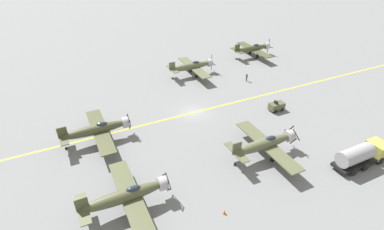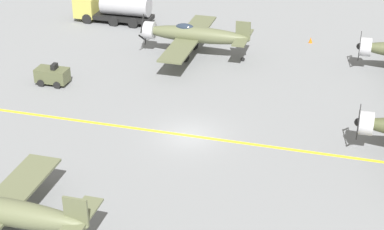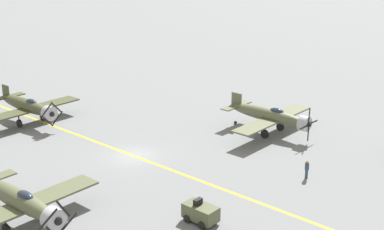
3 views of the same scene
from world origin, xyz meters
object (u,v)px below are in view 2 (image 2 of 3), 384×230
Objects in this scene: airplane_mid_right at (193,35)px; traffic_cone at (311,40)px; tow_tractor at (52,75)px; fuel_tanker at (113,8)px.

traffic_cone is (6.14, -9.83, -1.74)m from airplane_mid_right.
tow_tractor is 4.73× the size of traffic_cone.
traffic_cone is (-0.59, -20.08, -1.24)m from fuel_tanker.
fuel_tanker is at bearing 3.32° from tow_tractor.
airplane_mid_right reaches higher than traffic_cone.
airplane_mid_right is 11.72m from traffic_cone.
airplane_mid_right is at bearing -123.27° from fuel_tanker.
tow_tractor is (-8.89, 9.34, -1.22)m from airplane_mid_right.
airplane_mid_right is at bearing 121.98° from traffic_cone.
tow_tractor is at bearing 128.09° from traffic_cone.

